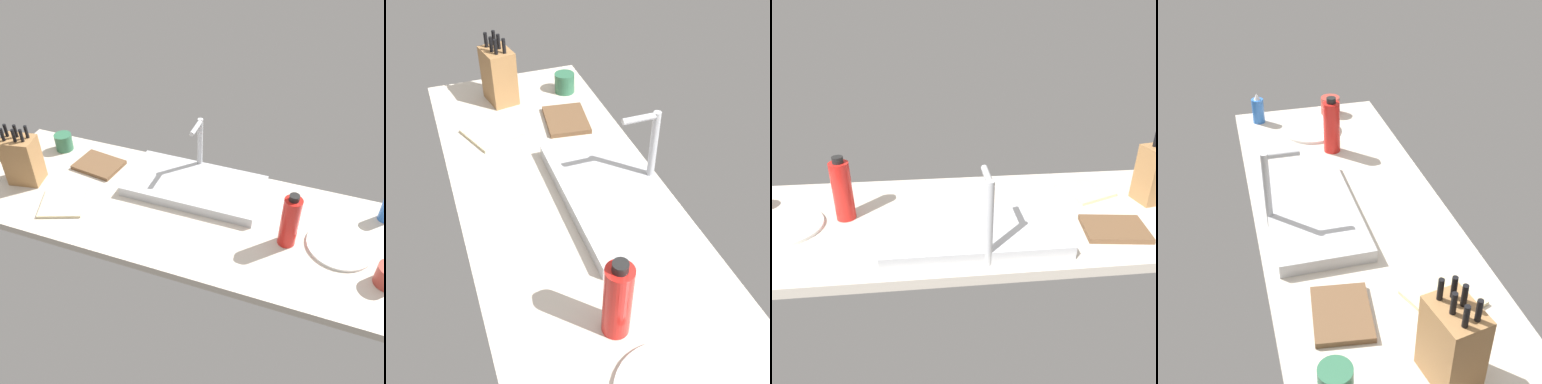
# 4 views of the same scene
# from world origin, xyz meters

# --- Properties ---
(countertop_slab) EXTENTS (1.82, 0.66, 0.04)m
(countertop_slab) POSITION_xyz_m (0.00, 0.00, 0.02)
(countertop_slab) COLOR beige
(countertop_slab) RESTS_ON ground
(sink_basin) EXTENTS (0.58, 0.30, 0.04)m
(sink_basin) POSITION_xyz_m (0.03, 0.14, 0.06)
(sink_basin) COLOR #B7BABF
(sink_basin) RESTS_ON countertop_slab
(faucet) EXTENTS (0.06, 0.12, 0.27)m
(faucet) POSITION_xyz_m (0.00, 0.27, 0.19)
(faucet) COLOR #B7BABF
(faucet) RESTS_ON countertop_slab
(knife_block) EXTENTS (0.16, 0.13, 0.27)m
(knife_block) POSITION_xyz_m (-0.70, -0.05, 0.15)
(knife_block) COLOR #9E7042
(knife_block) RESTS_ON countertop_slab
(cutting_board) EXTENTS (0.23, 0.18, 0.02)m
(cutting_board) POSITION_xyz_m (-0.45, 0.15, 0.04)
(cutting_board) COLOR brown
(cutting_board) RESTS_ON countertop_slab
(water_bottle) EXTENTS (0.07, 0.07, 0.23)m
(water_bottle) POSITION_xyz_m (0.46, -0.04, 0.14)
(water_bottle) COLOR red
(water_bottle) RESTS_ON countertop_slab
(dish_towel) EXTENTS (0.23, 0.23, 0.01)m
(dish_towel) POSITION_xyz_m (-0.46, -0.14, 0.04)
(dish_towel) COLOR beige
(dish_towel) RESTS_ON countertop_slab
(coffee_mug) EXTENTS (0.08, 0.08, 0.08)m
(coffee_mug) POSITION_xyz_m (-0.68, 0.22, 0.08)
(coffee_mug) COLOR #2D6647
(coffee_mug) RESTS_ON countertop_slab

